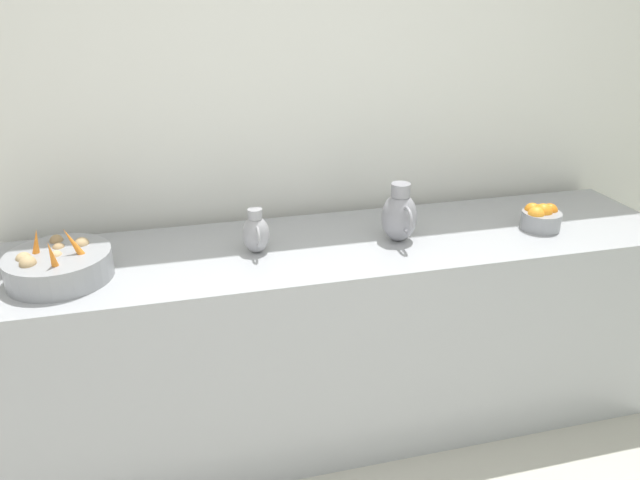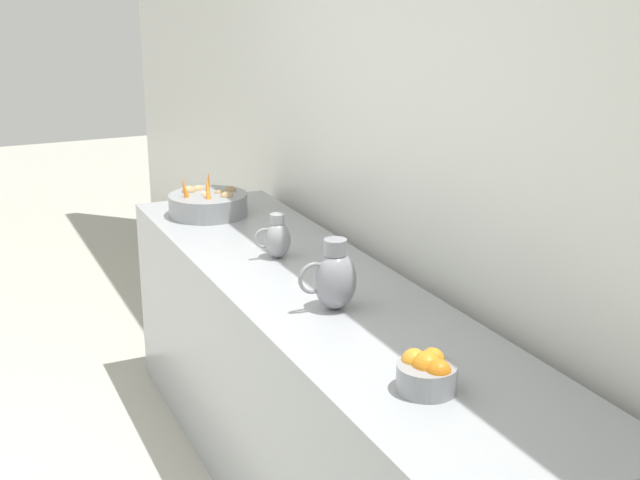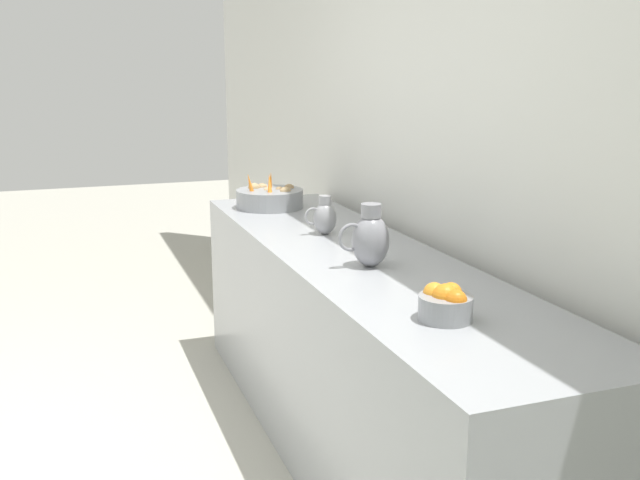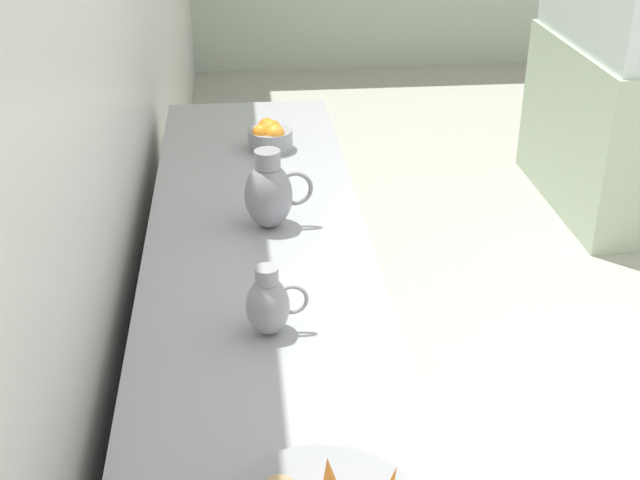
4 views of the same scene
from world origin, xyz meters
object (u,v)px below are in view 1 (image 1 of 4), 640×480
object	(u,v)px
vegetable_colander	(59,265)
metal_pitcher_short	(256,233)
orange_bowl	(541,217)
metal_pitcher_tall	(399,215)

from	to	relation	value
vegetable_colander	metal_pitcher_short	distance (m)	0.74
vegetable_colander	orange_bowl	world-z (taller)	vegetable_colander
vegetable_colander	orange_bowl	distance (m)	2.00
vegetable_colander	orange_bowl	xyz separation A→B (m)	(0.01, 2.00, 0.00)
orange_bowl	metal_pitcher_short	xyz separation A→B (m)	(-0.06, -1.26, 0.03)
orange_bowl	metal_pitcher_short	bearing A→B (deg)	-92.84
orange_bowl	metal_pitcher_short	world-z (taller)	metal_pitcher_short
orange_bowl	metal_pitcher_tall	world-z (taller)	metal_pitcher_tall
metal_pitcher_tall	vegetable_colander	bearing A→B (deg)	-88.93
metal_pitcher_tall	metal_pitcher_short	xyz separation A→B (m)	(-0.03, -0.60, -0.03)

